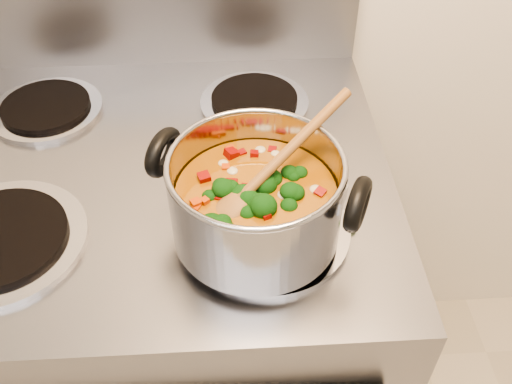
# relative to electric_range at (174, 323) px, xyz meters

# --- Properties ---
(electric_range) EXTENTS (0.77, 0.70, 1.08)m
(electric_range) POSITION_rel_electric_range_xyz_m (0.00, 0.00, 0.00)
(electric_range) COLOR gray
(electric_range) RESTS_ON ground
(stockpot) EXTENTS (0.29, 0.23, 0.14)m
(stockpot) POSITION_rel_electric_range_xyz_m (0.17, -0.17, 0.53)
(stockpot) COLOR #98989F
(stockpot) RESTS_ON electric_range
(wooden_spoon) EXTENTS (0.21, 0.18, 0.10)m
(wooden_spoon) POSITION_rel_electric_range_xyz_m (0.17, -0.16, 0.56)
(wooden_spoon) COLOR brown
(wooden_spoon) RESTS_ON stockpot
(cooktop_crumbs) EXTENTS (0.38, 0.24, 0.01)m
(cooktop_crumbs) POSITION_rel_electric_range_xyz_m (0.21, -0.15, 0.46)
(cooktop_crumbs) COLOR black
(cooktop_crumbs) RESTS_ON electric_range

